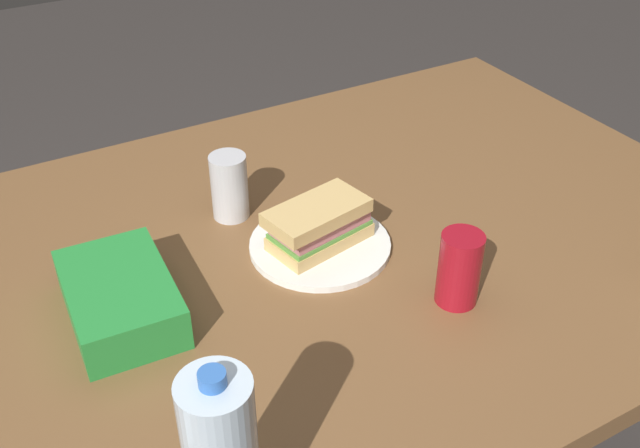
# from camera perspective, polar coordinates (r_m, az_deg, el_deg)

# --- Properties ---
(dining_table) EXTENTS (1.70, 1.04, 0.77)m
(dining_table) POSITION_cam_1_polar(r_m,az_deg,el_deg) (1.30, -3.13, -5.64)
(dining_table) COLOR brown
(dining_table) RESTS_ON ground_plane
(paper_plate) EXTENTS (0.24, 0.24, 0.01)m
(paper_plate) POSITION_cam_1_polar(r_m,az_deg,el_deg) (1.27, -0.00, -1.63)
(paper_plate) COLOR white
(paper_plate) RESTS_ON dining_table
(sandwich) EXTENTS (0.19, 0.13, 0.08)m
(sandwich) POSITION_cam_1_polar(r_m,az_deg,el_deg) (1.23, -0.07, 0.00)
(sandwich) COLOR #DBB26B
(sandwich) RESTS_ON paper_plate
(soda_can_red) EXTENTS (0.07, 0.07, 0.12)m
(soda_can_red) POSITION_cam_1_polar(r_m,az_deg,el_deg) (1.14, 10.67, -3.40)
(soda_can_red) COLOR maroon
(soda_can_red) RESTS_ON dining_table
(chip_bag) EXTENTS (0.16, 0.24, 0.07)m
(chip_bag) POSITION_cam_1_polar(r_m,az_deg,el_deg) (1.15, -15.12, -5.54)
(chip_bag) COLOR #268C38
(chip_bag) RESTS_ON dining_table
(soda_can_silver) EXTENTS (0.07, 0.07, 0.12)m
(soda_can_silver) POSITION_cam_1_polar(r_m,az_deg,el_deg) (1.33, -6.99, 2.88)
(soda_can_silver) COLOR silver
(soda_can_silver) RESTS_ON dining_table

